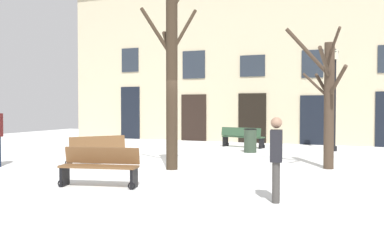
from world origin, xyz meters
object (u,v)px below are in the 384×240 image
tree_center (328,98)px  person_near_bench (276,156)px  bench_back_to_back_left (96,150)px  bench_back_to_back_right (100,166)px  litter_bin (250,140)px  streetlamp (335,89)px  bench_by_litter_bin (242,137)px  tree_foreground (172,75)px

tree_center → person_near_bench: size_ratio=2.53×
bench_back_to_back_left → bench_back_to_back_right: bearing=71.8°
litter_bin → bench_back_to_back_left: litter_bin is taller
streetlamp → bench_back_to_back_right: streetlamp is taller
streetlamp → litter_bin: 3.94m
streetlamp → person_near_bench: bearing=-90.4°
bench_back_to_back_right → bench_back_to_back_left: size_ratio=1.09×
tree_center → bench_by_litter_bin: bearing=127.4°
tree_center → bench_back_to_back_right: (-4.34, -4.85, -1.56)m
tree_center → bench_back_to_back_right: 6.70m
tree_center → person_near_bench: (-0.38, -4.92, -1.14)m
litter_bin → bench_back_to_back_right: bearing=-97.8°
bench_back_to_back_right → bench_by_litter_bin: bench_back_to_back_right is taller
litter_bin → bench_back_to_back_left: 6.24m
tree_center → streetlamp: tree_center is taller
tree_foreground → streetlamp: (3.73, 7.02, -0.19)m
tree_foreground → streetlamp: size_ratio=1.34×
bench_by_litter_bin → bench_back_to_back_right: bearing=102.2°
streetlamp → litter_bin: streetlamp is taller
person_near_bench → tree_center: bearing=-14.7°
tree_center → bench_back_to_back_left: tree_center is taller
tree_center → tree_foreground: (-4.03, -1.78, 0.62)m
bench_by_litter_bin → bench_back_to_back_left: bench_back_to_back_left is taller
tree_foreground → bench_back_to_back_left: 3.34m
bench_by_litter_bin → bench_back_to_back_left: 7.53m
tree_foreground → bench_back_to_back_left: size_ratio=3.20×
streetlamp → bench_back_to_back_left: bearing=-131.7°
tree_foreground → litter_bin: tree_foreground is taller
litter_bin → bench_back_to_back_right: litter_bin is taller
bench_back_to_back_right → bench_by_litter_bin: size_ratio=0.93×
person_near_bench → bench_back_to_back_right: bearing=78.7°
bench_back_to_back_left → person_near_bench: size_ratio=1.05×
tree_foreground → litter_bin: (0.83, 5.24, -2.18)m
streetlamp → person_near_bench: size_ratio=2.52×
litter_bin → tree_center: bearing=-47.3°
litter_bin → bench_back_to_back_right: (-1.14, -8.32, 0.00)m
streetlamp → person_near_bench: (-0.08, -10.16, -1.58)m
tree_foreground → bench_back_to_back_left: (-2.53, -0.01, -2.18)m
bench_back_to_back_right → streetlamp: bearing=56.1°
tree_foreground → bench_back_to_back_right: size_ratio=2.95×
streetlamp → litter_bin: (-2.90, -1.77, -1.99)m
streetlamp → bench_back_to_back_right: size_ratio=2.20×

